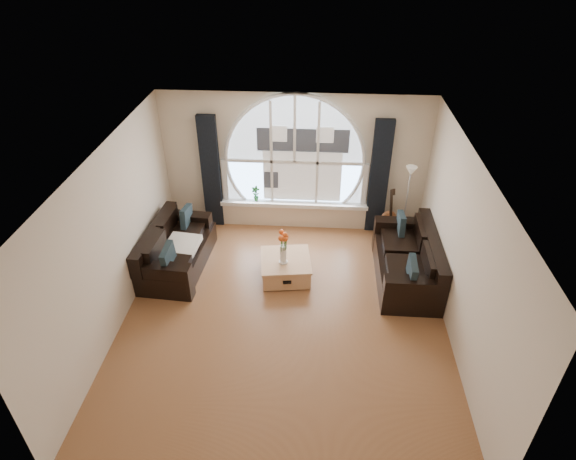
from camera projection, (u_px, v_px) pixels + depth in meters
The scene contains 21 objects.
ground at pixel (284, 317), 7.51m from camera, with size 5.00×5.50×0.01m, color brown.
ceiling at pixel (283, 161), 6.01m from camera, with size 5.00×5.50×0.01m, color silver.
wall_back at pixel (295, 163), 9.04m from camera, with size 5.00×0.01×2.70m, color beige.
wall_front at pixel (262, 418), 4.48m from camera, with size 5.00×0.01×2.70m, color beige.
wall_left at pixel (112, 241), 6.90m from camera, with size 0.01×5.50×2.70m, color beige.
wall_right at pixel (463, 255), 6.62m from camera, with size 0.01×5.50×2.70m, color beige.
attic_slope at pixel (455, 191), 6.08m from camera, with size 0.92×5.50×0.72m, color silver.
arched_window at pixel (295, 150), 8.86m from camera, with size 2.60×0.06×2.15m, color silver.
window_sill at pixel (294, 204), 9.42m from camera, with size 2.90×0.22×0.08m, color white.
window_frame at pixel (295, 151), 8.84m from camera, with size 2.76×0.08×2.15m, color white.
neighbor_house at pixel (303, 157), 8.91m from camera, with size 1.70×0.02×1.50m, color silver.
curtain_left at pixel (211, 173), 9.14m from camera, with size 0.35×0.12×2.30m, color black.
curtain_right at pixel (379, 178), 8.96m from camera, with size 0.35×0.12×2.30m, color black.
sofa_left at pixel (177, 248), 8.37m from camera, with size 0.91×1.82×0.81m, color black.
sofa_right at pixel (407, 260), 8.09m from camera, with size 0.97×1.93×0.86m, color black.
coffee_chest at pixel (286, 267), 8.24m from camera, with size 0.84×0.84×0.41m, color tan.
throw_blanket at pixel (182, 245), 8.28m from camera, with size 0.55×0.55×0.10m, color silver.
vase_flowers at pixel (283, 244), 7.85m from camera, with size 0.24×0.24×0.70m, color white.
floor_lamp at pixel (406, 206), 8.79m from camera, with size 0.24×0.24×1.60m, color #B2B2B2.
guitar at pixel (390, 211), 9.17m from camera, with size 0.36×0.24×1.06m, color brown.
potted_plant at pixel (256, 194), 9.36m from camera, with size 0.17×0.11×0.32m, color #1E6023.
Camera 1 is at (0.43, -5.47, 5.31)m, focal length 29.74 mm.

